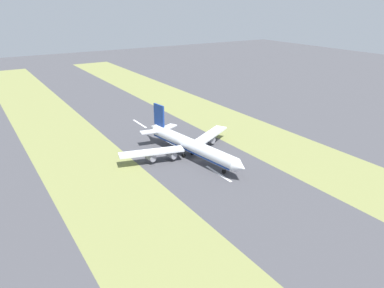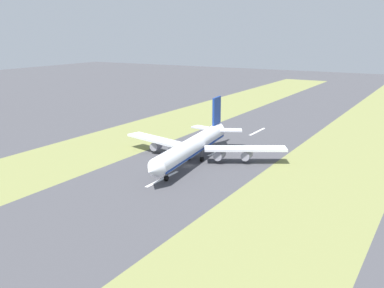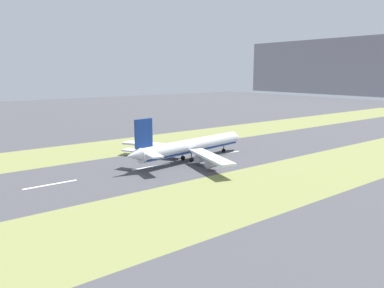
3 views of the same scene
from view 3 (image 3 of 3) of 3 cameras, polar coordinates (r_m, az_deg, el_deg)
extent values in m
plane|color=#424247|center=(164.79, 0.79, -2.21)|extent=(800.00, 800.00, 0.00)
cube|color=olive|center=(201.22, -7.19, 0.13)|extent=(40.00, 600.00, 0.01)
cube|color=olive|center=(133.68, 12.92, -5.65)|extent=(40.00, 600.00, 0.01)
cube|color=silver|center=(136.11, -20.75, -5.80)|extent=(1.20, 18.00, 0.01)
cube|color=silver|center=(151.75, -6.17, -3.43)|extent=(1.20, 18.00, 0.01)
cube|color=silver|center=(175.30, 5.04, -1.45)|extent=(1.20, 18.00, 0.01)
cylinder|color=silver|center=(160.84, 0.00, -0.28)|extent=(13.43, 56.30, 6.00)
cone|color=silver|center=(183.41, 6.72, 1.05)|extent=(6.50, 5.74, 5.88)
cone|color=silver|center=(140.82, -8.91, -1.71)|extent=(5.86, 6.63, 5.10)
cube|color=navy|center=(161.17, 0.00, -0.85)|extent=(12.83, 54.04, 0.70)
cube|color=silver|center=(168.97, -5.95, -0.10)|extent=(28.17, 19.57, 0.90)
cube|color=silver|center=(144.16, 2.93, -1.99)|extent=(29.58, 12.99, 0.90)
cylinder|color=#93939E|center=(165.19, -3.20, -1.18)|extent=(3.81, 5.18, 3.20)
cylinder|color=#93939E|center=(169.66, -6.11, -0.90)|extent=(3.81, 5.18, 3.20)
cylinder|color=#93939E|center=(152.63, 1.35, -2.19)|extent=(3.81, 5.18, 3.20)
cylinder|color=#93939E|center=(144.21, 2.99, -2.98)|extent=(3.81, 5.18, 3.20)
cube|color=navy|center=(142.31, -7.39, 1.62)|extent=(1.86, 8.04, 11.00)
cube|color=silver|center=(148.00, -8.63, -1.00)|extent=(10.92, 8.30, 0.60)
cube|color=silver|center=(139.51, -5.92, -1.67)|extent=(10.63, 6.12, 0.60)
cylinder|color=#59595E|center=(177.03, 4.85, -0.50)|extent=(0.50, 0.50, 3.20)
cylinder|color=black|center=(177.36, 4.84, -1.00)|extent=(1.13, 1.90, 1.80)
cylinder|color=#59595E|center=(161.36, -1.41, -1.59)|extent=(0.50, 0.50, 3.20)
cylinder|color=black|center=(161.71, -1.40, -2.14)|extent=(1.13, 1.90, 1.80)
cylinder|color=#59595E|center=(157.74, -0.10, -1.88)|extent=(0.50, 0.50, 3.20)
cylinder|color=black|center=(158.10, -0.10, -2.44)|extent=(1.13, 1.90, 1.80)
camera|label=1|loc=(237.58, 44.00, 15.63)|focal=35.00mm
camera|label=2|loc=(305.52, 11.28, 12.31)|focal=42.00mm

